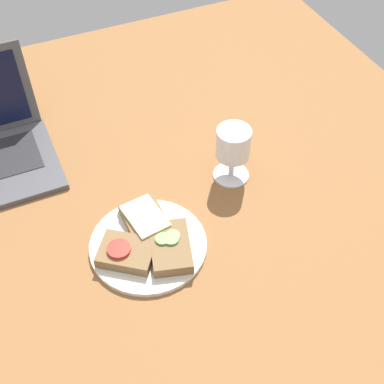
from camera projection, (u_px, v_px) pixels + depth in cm
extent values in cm
cube|color=brown|center=(162.00, 219.00, 105.71)|extent=(140.00, 140.00, 3.00)
cylinder|color=silver|center=(148.00, 245.00, 98.91)|extent=(21.77, 21.77, 1.01)
cube|color=brown|center=(171.00, 247.00, 96.56)|extent=(9.83, 12.58, 2.27)
cylinder|color=#6BB74C|center=(171.00, 238.00, 96.19)|extent=(3.02, 3.02, 0.48)
cylinder|color=#6BB74C|center=(173.00, 236.00, 96.59)|extent=(2.61, 2.61, 0.47)
cylinder|color=#6BB74C|center=(163.00, 239.00, 96.12)|extent=(2.71, 2.71, 0.47)
cube|color=brown|center=(145.00, 221.00, 100.85)|extent=(7.30, 10.70, 1.97)
cube|color=#F4EAB7|center=(145.00, 217.00, 99.86)|extent=(7.39, 9.85, 0.72)
cube|color=brown|center=(127.00, 253.00, 95.83)|extent=(12.18, 11.65, 2.18)
cylinder|color=red|center=(119.00, 249.00, 94.61)|extent=(4.24, 4.24, 0.67)
cylinder|color=white|center=(231.00, 175.00, 111.55)|extent=(7.46, 7.46, 0.40)
cylinder|color=white|center=(232.00, 165.00, 109.35)|extent=(1.13, 1.13, 5.54)
cylinder|color=white|center=(233.00, 143.00, 104.93)|extent=(6.90, 6.90, 6.39)
cylinder|color=white|center=(233.00, 146.00, 105.45)|extent=(6.35, 6.35, 4.99)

